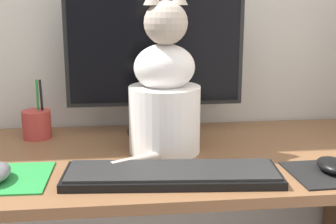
# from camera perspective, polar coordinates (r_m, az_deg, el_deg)

# --- Properties ---
(desk) EXTENTS (1.33, 0.59, 0.72)m
(desk) POSITION_cam_1_polar(r_m,az_deg,el_deg) (1.25, -1.24, -9.87)
(desk) COLOR brown
(desk) RESTS_ON ground_plane
(monitor) EXTENTS (0.51, 0.17, 0.42)m
(monitor) POSITION_cam_1_polar(r_m,az_deg,el_deg) (1.35, -1.57, 6.82)
(monitor) COLOR black
(monitor) RESTS_ON desk
(keyboard) EXTENTS (0.49, 0.19, 0.02)m
(keyboard) POSITION_cam_1_polar(r_m,az_deg,el_deg) (1.05, 0.49, -7.60)
(keyboard) COLOR black
(keyboard) RESTS_ON desk
(mousepad_left) EXTENTS (0.22, 0.20, 0.00)m
(mousepad_left) POSITION_cam_1_polar(r_m,az_deg,el_deg) (1.11, -19.80, -7.63)
(mousepad_left) COLOR #238438
(mousepad_left) RESTS_ON desk
(mousepad_right) EXTENTS (0.20, 0.18, 0.00)m
(mousepad_right) POSITION_cam_1_polar(r_m,az_deg,el_deg) (1.14, 19.47, -7.05)
(mousepad_right) COLOR black
(mousepad_right) RESTS_ON desk
(computer_mouse_right) EXTENTS (0.07, 0.10, 0.03)m
(computer_mouse_right) POSITION_cam_1_polar(r_m,az_deg,el_deg) (1.14, 19.42, -6.14)
(computer_mouse_right) COLOR black
(computer_mouse_right) RESTS_ON mousepad_right
(cat) EXTENTS (0.25, 0.26, 0.42)m
(cat) POSITION_cam_1_polar(r_m,az_deg,el_deg) (1.19, -0.42, 2.28)
(cat) COLOR white
(cat) RESTS_ON desk
(pen_cup) EXTENTS (0.08, 0.08, 0.17)m
(pen_cup) POSITION_cam_1_polar(r_m,az_deg,el_deg) (1.39, -15.70, -1.40)
(pen_cup) COLOR #B23833
(pen_cup) RESTS_ON desk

